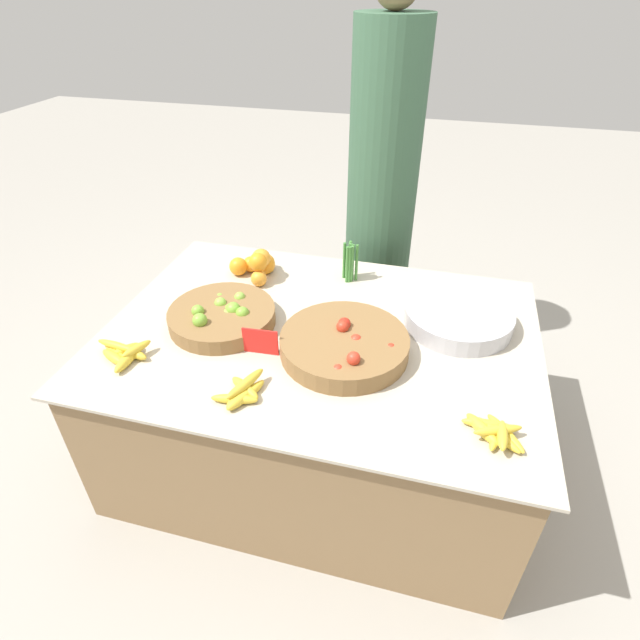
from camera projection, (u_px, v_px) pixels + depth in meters
name	position (u px, v px, depth m)	size (l,w,h in m)	color
ground_plane	(320.00, 447.00, 2.17)	(12.00, 12.00, 0.00)	#A39E93
market_table	(320.00, 394.00, 1.99)	(1.55, 1.11, 0.63)	olive
lime_bowl	(222.00, 316.00, 1.83)	(0.39, 0.39, 0.10)	olive
tomato_basket	(345.00, 344.00, 1.69)	(0.44, 0.44, 0.10)	olive
orange_pile	(258.00, 265.00, 2.11)	(0.19, 0.20, 0.13)	orange
metal_bowl	(458.00, 317.00, 1.82)	(0.39, 0.39, 0.07)	#B7B7BF
price_sign	(260.00, 342.00, 1.68)	(0.12, 0.01, 0.10)	red
veg_bundle	(350.00, 262.00, 2.06)	(0.06, 0.07, 0.16)	#428438
banana_bunch_middle_left	(243.00, 392.00, 1.52)	(0.15, 0.19, 0.05)	gold
banana_bunch_front_right	(124.00, 353.00, 1.67)	(0.20, 0.16, 0.05)	gold
banana_bunch_front_center	(495.00, 431.00, 1.39)	(0.18, 0.16, 0.05)	gold
vendor_person	(381.00, 200.00, 2.34)	(0.32, 0.32, 1.75)	#385B42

